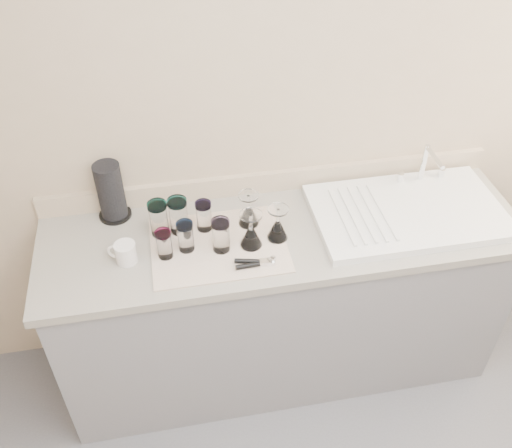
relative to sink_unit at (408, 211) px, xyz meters
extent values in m
cube|color=tan|center=(-0.55, 0.30, 0.33)|extent=(3.50, 0.04, 2.50)
cube|color=slate|center=(-0.55, 0.00, -0.49)|extent=(2.00, 0.60, 0.86)
cube|color=gray|center=(-0.55, 0.00, -0.04)|extent=(2.06, 0.62, 0.04)
cube|color=white|center=(0.00, 0.00, 0.00)|extent=(0.82, 0.50, 0.03)
cylinder|color=silver|center=(0.14, 0.20, 0.11)|extent=(0.02, 0.02, 0.18)
cylinder|color=silver|center=(0.14, 0.12, 0.19)|extent=(0.02, 0.16, 0.02)
cylinder|color=silver|center=(0.04, 0.20, 0.04)|extent=(0.03, 0.03, 0.04)
cylinder|color=silver|center=(0.24, 0.20, 0.04)|extent=(0.03, 0.03, 0.04)
cube|color=silver|center=(-0.84, -0.05, -0.02)|extent=(0.55, 0.42, 0.01)
cylinder|color=white|center=(-1.07, 0.07, 0.06)|extent=(0.08, 0.08, 0.14)
cylinder|color=#119588|center=(-1.07, 0.07, 0.14)|extent=(0.08, 0.08, 0.02)
cylinder|color=white|center=(-0.99, 0.07, 0.06)|extent=(0.08, 0.08, 0.14)
cylinder|color=#26AFAB|center=(-0.99, 0.07, 0.14)|extent=(0.08, 0.08, 0.02)
cylinder|color=white|center=(-0.88, 0.07, 0.05)|extent=(0.06, 0.06, 0.12)
cylinder|color=#52399A|center=(-0.88, 0.07, 0.12)|extent=(0.07, 0.07, 0.02)
cylinder|color=white|center=(-1.05, -0.07, 0.04)|extent=(0.06, 0.06, 0.11)
cylinder|color=#EB1D7F|center=(-1.05, -0.07, 0.11)|extent=(0.06, 0.06, 0.02)
cylinder|color=white|center=(-0.97, -0.05, 0.05)|extent=(0.06, 0.06, 0.12)
cylinder|color=blue|center=(-0.97, -0.05, 0.12)|extent=(0.07, 0.07, 0.02)
cylinder|color=white|center=(-0.83, -0.07, 0.05)|extent=(0.07, 0.07, 0.13)
cylinder|color=#AA8ACE|center=(-0.83, -0.07, 0.13)|extent=(0.07, 0.07, 0.02)
cone|color=white|center=(-0.69, 0.06, 0.03)|extent=(0.09, 0.09, 0.08)
cylinder|color=white|center=(-0.69, 0.06, 0.10)|extent=(0.01, 0.01, 0.06)
cylinder|color=white|center=(-0.69, 0.06, 0.14)|extent=(0.09, 0.09, 0.01)
cone|color=white|center=(-0.71, -0.07, 0.03)|extent=(0.09, 0.09, 0.09)
cylinder|color=white|center=(-0.71, -0.07, 0.11)|extent=(0.01, 0.01, 0.07)
cylinder|color=white|center=(-0.71, -0.07, 0.15)|extent=(0.09, 0.09, 0.01)
cone|color=white|center=(-0.59, -0.05, 0.03)|extent=(0.09, 0.09, 0.08)
cylinder|color=white|center=(-0.59, -0.05, 0.10)|extent=(0.01, 0.01, 0.06)
cylinder|color=white|center=(-0.59, -0.05, 0.14)|extent=(0.09, 0.09, 0.01)
cube|color=silver|center=(-0.66, -0.19, 0.00)|extent=(0.06, 0.04, 0.02)
cylinder|color=black|center=(-0.73, -0.20, 0.00)|extent=(0.12, 0.03, 0.02)
cylinder|color=black|center=(-0.73, -0.18, 0.00)|extent=(0.12, 0.05, 0.02)
cylinder|color=silver|center=(-1.21, -0.06, 0.02)|extent=(0.11, 0.11, 0.09)
torus|color=silver|center=(-1.25, -0.05, 0.02)|extent=(0.07, 0.03, 0.07)
cylinder|color=black|center=(-1.25, 0.23, -0.01)|extent=(0.14, 0.14, 0.01)
cylinder|color=black|center=(-1.25, 0.23, 0.12)|extent=(0.11, 0.11, 0.25)
camera|label=1|loc=(-1.00, -1.75, 1.58)|focal=40.00mm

